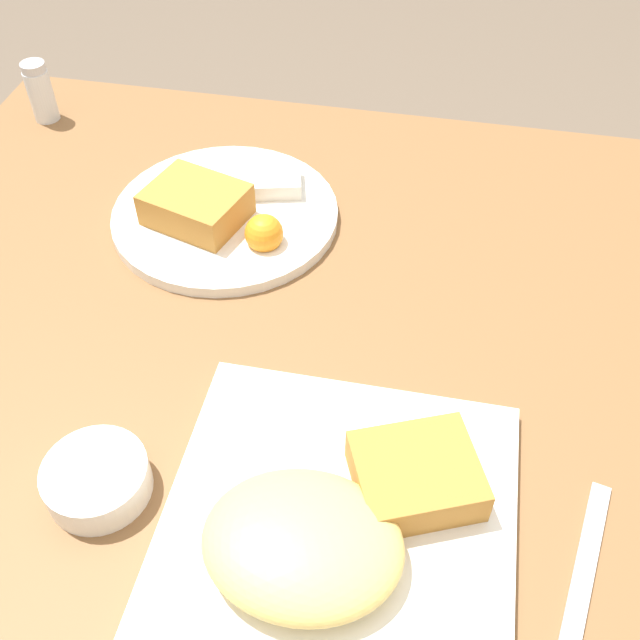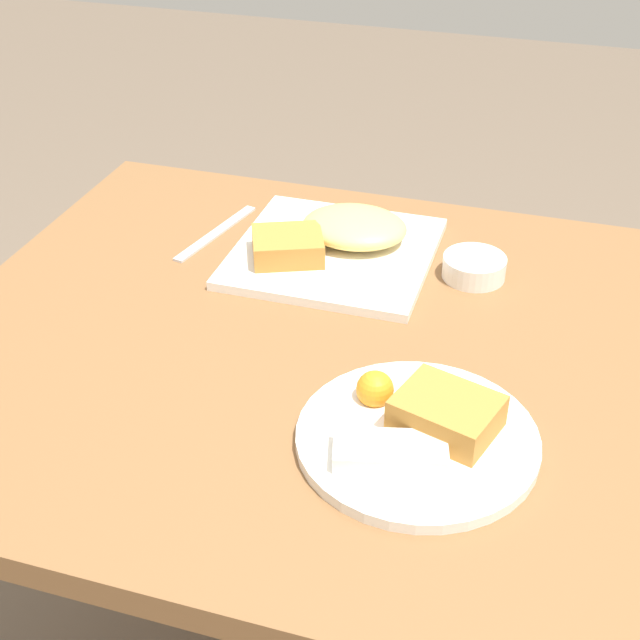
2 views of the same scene
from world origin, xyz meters
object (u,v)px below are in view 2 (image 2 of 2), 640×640
at_px(sauce_ramekin, 474,267).
at_px(butter_knife, 216,233).
at_px(plate_square_near, 336,242).
at_px(plate_oval_far, 419,431).

relative_size(sauce_ramekin, butter_knife, 0.45).
distance_m(plate_square_near, plate_oval_far, 0.43).
xyz_separation_m(plate_oval_far, butter_knife, (0.40, -0.38, -0.01)).
distance_m(plate_square_near, sauce_ramekin, 0.21).
bearing_deg(butter_knife, sauce_ramekin, 100.79).
height_order(plate_square_near, butter_knife, plate_square_near).
bearing_deg(sauce_ramekin, plate_square_near, -1.22).
xyz_separation_m(plate_square_near, sauce_ramekin, (-0.21, 0.00, -0.00)).
bearing_deg(butter_knife, plate_oval_far, 58.75).
height_order(plate_square_near, sauce_ramekin, plate_square_near).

